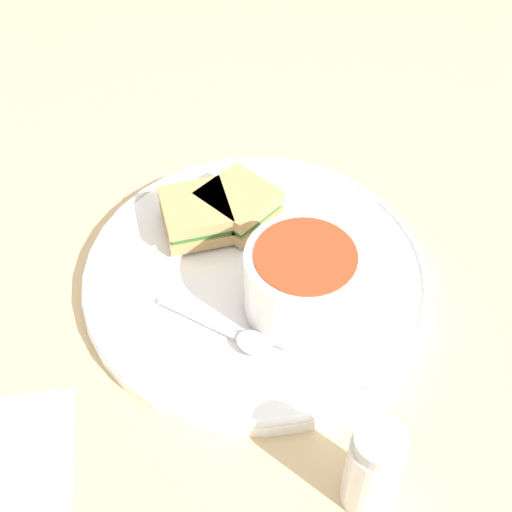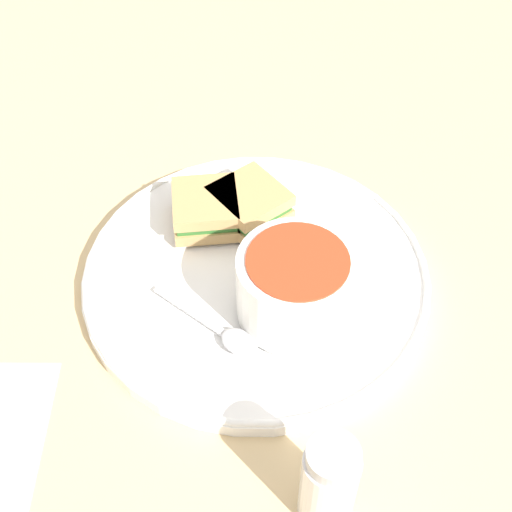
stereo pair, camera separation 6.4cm
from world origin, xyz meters
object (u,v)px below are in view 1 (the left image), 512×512
Objects in this scene: spoon at (245,339)px; sandwich_half_far at (196,215)px; salt_shaker at (373,469)px; soup_bowl at (304,280)px; sandwich_half_near at (243,204)px.

spoon is 1.41× the size of sandwich_half_far.
salt_shaker is (-0.14, -0.06, 0.02)m from spoon.
salt_shaker is (-0.29, -0.07, 0.01)m from sandwich_half_far.
sandwich_half_near is at bearing 12.02° from soup_bowl.
sandwich_half_near is at bearing -84.85° from sandwich_half_far.
spoon is at bearing 22.28° from salt_shaker.
soup_bowl is at bearing 0.51° from salt_shaker.
salt_shaker is at bearing -179.49° from soup_bowl.
sandwich_half_far is (0.12, 0.07, -0.02)m from soup_bowl.
salt_shaker is (-0.29, -0.03, 0.01)m from sandwich_half_near.
sandwich_half_near is 0.99× the size of salt_shaker.
soup_bowl is 0.07m from spoon.
soup_bowl is 1.16× the size of sandwich_half_near.
spoon is 1.04× the size of salt_shaker.
sandwich_half_near is 1.33× the size of sandwich_half_far.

